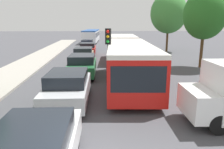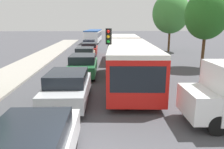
# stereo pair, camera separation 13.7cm
# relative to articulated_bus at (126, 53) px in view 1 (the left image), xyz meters

# --- Properties ---
(kerb_strip_left) EXTENTS (3.20, 49.49, 0.14)m
(kerb_strip_left) POSITION_rel_articulated_bus_xyz_m (-8.47, 6.86, -1.37)
(kerb_strip_left) COLOR #9E998E
(kerb_strip_left) RESTS_ON ground
(articulated_bus) EXTENTS (3.60, 16.90, 2.49)m
(articulated_bus) POSITION_rel_articulated_bus_xyz_m (0.00, 0.00, 0.00)
(articulated_bus) COLOR red
(articulated_bus) RESTS_ON ground
(city_bus_rear) EXTENTS (3.16, 11.22, 2.39)m
(city_bus_rear) POSITION_rel_articulated_bus_xyz_m (-3.42, 26.60, -0.06)
(city_bus_rear) COLOR silver
(city_bus_rear) RESTS_ON ground
(queued_car_silver) EXTENTS (1.95, 4.45, 1.53)m
(queued_car_silver) POSITION_rel_articulated_bus_xyz_m (-3.54, -6.66, -0.66)
(queued_car_silver) COLOR #B7BABF
(queued_car_silver) RESTS_ON ground
(queued_car_green) EXTENTS (1.94, 4.43, 1.53)m
(queued_car_green) POSITION_rel_articulated_bus_xyz_m (-3.27, -1.20, -0.66)
(queued_car_green) COLOR #236638
(queued_car_green) RESTS_ON ground
(queued_car_tan) EXTENTS (1.83, 4.18, 1.44)m
(queued_car_tan) POSITION_rel_articulated_bus_xyz_m (-3.53, 4.30, -0.71)
(queued_car_tan) COLOR tan
(queued_car_tan) RESTS_ON ground
(queued_car_red) EXTENTS (1.83, 4.19, 1.45)m
(queued_car_red) POSITION_rel_articulated_bus_xyz_m (-3.35, 9.32, -0.71)
(queued_car_red) COLOR #B21E19
(queued_car_red) RESTS_ON ground
(queued_car_blue) EXTENTS (1.77, 4.04, 1.40)m
(queued_car_blue) POSITION_rel_articulated_bus_xyz_m (-3.65, 14.72, -0.73)
(queued_car_blue) COLOR #284799
(queued_car_blue) RESTS_ON ground
(traffic_light) EXTENTS (0.37, 0.39, 3.40)m
(traffic_light) POSITION_rel_articulated_bus_xyz_m (-1.53, -3.81, 1.06)
(traffic_light) COLOR #56595E
(traffic_light) RESTS_ON ground
(tree_right_mid) EXTENTS (3.42, 3.42, 6.36)m
(tree_right_mid) POSITION_rel_articulated_bus_xyz_m (6.55, 1.25, 2.91)
(tree_right_mid) COLOR #51381E
(tree_right_mid) RESTS_ON ground
(tree_right_far) EXTENTS (4.64, 4.64, 7.50)m
(tree_right_far) POSITION_rel_articulated_bus_xyz_m (6.98, 12.13, 3.36)
(tree_right_far) COLOR #51381E
(tree_right_far) RESTS_ON ground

